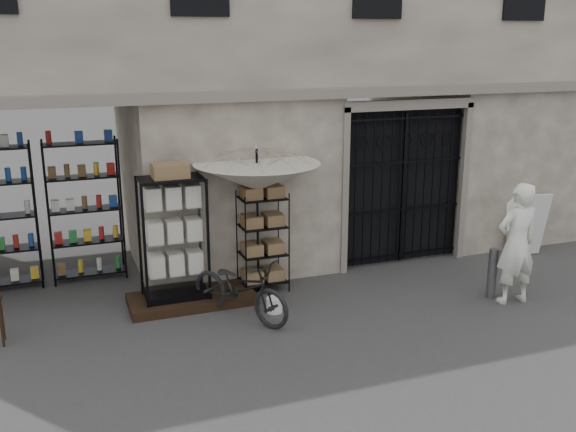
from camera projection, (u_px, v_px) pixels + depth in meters
name	position (u px, v px, depth m)	size (l,w,h in m)	color
ground	(369.00, 319.00, 9.76)	(80.00, 80.00, 0.00)	black
main_building	(280.00, 19.00, 12.19)	(14.00, 4.00, 9.00)	#B7A895
shop_recess	(44.00, 207.00, 10.38)	(3.00, 1.70, 3.00)	black
shop_shelving	(42.00, 214.00, 10.88)	(2.70, 0.50, 2.50)	black
iron_gate	(399.00, 184.00, 12.01)	(2.50, 0.21, 3.00)	black
step_platform	(192.00, 299.00, 10.34)	(2.00, 0.90, 0.15)	black
display_cabinet	(174.00, 244.00, 10.02)	(1.12, 0.92, 2.10)	black
wire_rack	(263.00, 242.00, 10.73)	(0.84, 0.68, 1.71)	black
market_umbrella	(257.00, 169.00, 10.29)	(1.98, 2.01, 2.92)	black
white_bucket	(274.00, 305.00, 10.00)	(0.25, 0.25, 0.24)	white
bicycle	(241.00, 318.00, 9.82)	(0.64, 0.97, 1.85)	black
steel_bollard	(492.00, 273.00, 10.49)	(0.15, 0.15, 0.84)	slate
shopkeeper	(511.00, 301.00, 10.43)	(0.72, 1.98, 0.47)	white
easel_sign	(526.00, 222.00, 12.58)	(0.71, 0.78, 1.27)	silver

